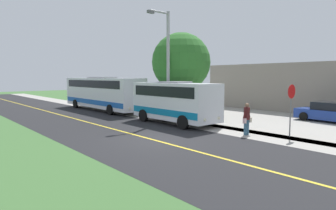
# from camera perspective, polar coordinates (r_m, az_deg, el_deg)

# --- Properties ---
(ground_plane) EXTENTS (120.00, 120.00, 0.00)m
(ground_plane) POSITION_cam_1_polar(r_m,az_deg,el_deg) (15.36, -2.85, -6.83)
(ground_plane) COLOR #3D6633
(road_surface) EXTENTS (8.00, 100.00, 0.01)m
(road_surface) POSITION_cam_1_polar(r_m,az_deg,el_deg) (15.36, -2.85, -6.82)
(road_surface) COLOR black
(road_surface) RESTS_ON ground
(sidewalk) EXTENTS (2.40, 100.00, 0.01)m
(sidewalk) POSITION_cam_1_polar(r_m,az_deg,el_deg) (18.93, 9.75, -4.54)
(sidewalk) COLOR #9E9991
(sidewalk) RESTS_ON ground
(parking_lot_surface) EXTENTS (14.00, 36.00, 0.01)m
(parking_lot_surface) POSITION_cam_1_polar(r_m,az_deg,el_deg) (23.55, 26.84, -3.09)
(parking_lot_surface) COLOR #9E9991
(parking_lot_surface) RESTS_ON ground
(road_centre_line) EXTENTS (0.16, 100.00, 0.00)m
(road_centre_line) POSITION_cam_1_polar(r_m,az_deg,el_deg) (15.36, -2.85, -6.80)
(road_centre_line) COLOR gold
(road_centre_line) RESTS_ON ground
(shuttle_bus_front) EXTENTS (2.62, 6.97, 2.97)m
(shuttle_bus_front) POSITION_cam_1_polar(r_m,az_deg,el_deg) (20.52, 1.33, 0.90)
(shuttle_bus_front) COLOR white
(shuttle_bus_front) RESTS_ON ground
(transit_bus_rear) EXTENTS (2.61, 11.87, 3.28)m
(transit_bus_rear) POSITION_cam_1_polar(r_m,az_deg,el_deg) (29.33, -12.75, 2.48)
(transit_bus_rear) COLOR white
(transit_bus_rear) RESTS_ON ground
(pedestrian_with_bags) EXTENTS (0.72, 0.34, 1.82)m
(pedestrian_with_bags) POSITION_cam_1_polar(r_m,az_deg,el_deg) (17.06, 15.12, -2.41)
(pedestrian_with_bags) COLOR #335972
(pedestrian_with_bags) RESTS_ON ground
(stop_sign) EXTENTS (0.76, 0.07, 2.88)m
(stop_sign) POSITION_cam_1_polar(r_m,az_deg,el_deg) (17.10, 22.91, 0.65)
(stop_sign) COLOR slate
(stop_sign) RESTS_ON ground
(street_light_pole) EXTENTS (1.97, 0.24, 8.03)m
(street_light_pole) POSITION_cam_1_polar(r_m,az_deg,el_deg) (21.74, -0.23, 8.53)
(street_light_pole) COLOR #9E9EA3
(street_light_pole) RESTS_ON ground
(parked_car_near) EXTENTS (2.25, 4.52, 1.45)m
(parked_car_near) POSITION_cam_1_polar(r_m,az_deg,el_deg) (24.35, 28.96, -1.29)
(parked_car_near) COLOR navy
(parked_car_near) RESTS_ON ground
(tree_curbside) EXTENTS (4.83, 4.83, 6.90)m
(tree_curbside) POSITION_cam_1_polar(r_m,az_deg,el_deg) (24.29, 2.56, 8.32)
(tree_curbside) COLOR brown
(tree_curbside) RESTS_ON ground
(commercial_building) EXTENTS (10.00, 21.34, 4.57)m
(commercial_building) POSITION_cam_1_polar(r_m,az_deg,el_deg) (32.77, 28.43, 3.12)
(commercial_building) COLOR gray
(commercial_building) RESTS_ON ground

